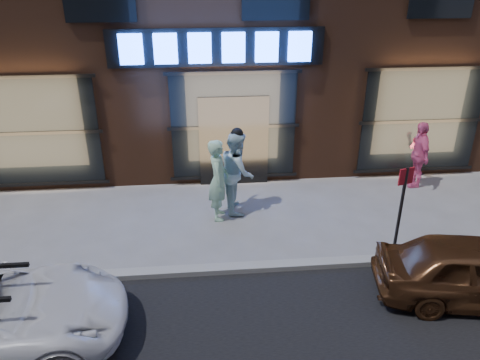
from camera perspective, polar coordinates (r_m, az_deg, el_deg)
The scene contains 7 objects.
ground at distance 9.35m, azimuth 1.24°, elevation -10.91°, with size 90.00×90.00×0.00m, color slate.
curb at distance 9.32m, azimuth 1.25°, elevation -10.62°, with size 60.00×0.25×0.12m, color gray.
man_bowtie at distance 10.64m, azimuth -2.66°, elevation 0.01°, with size 0.71×0.46×1.94m, color #ABE0BE.
man_cap at distance 10.98m, azimuth -0.35°, elevation 1.02°, with size 0.96×0.75×1.98m, color white.
passerby at distance 13.08m, azimuth 20.93°, elevation 2.94°, with size 1.04×0.43×1.78m, color pink.
gold_sedan at distance 9.31m, azimuth 27.00°, elevation -9.87°, with size 1.40×3.49×1.19m, color brown.
sign_post at distance 9.52m, azimuth 19.05°, elevation -2.97°, with size 0.32×0.12×2.04m.
Camera 1 is at (-0.89, -7.45, 5.58)m, focal length 35.00 mm.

